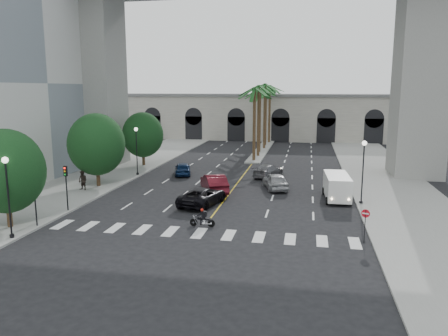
% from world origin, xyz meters
% --- Properties ---
extents(ground, '(140.00, 140.00, 0.00)m').
position_xyz_m(ground, '(0.00, 0.00, 0.00)').
color(ground, black).
rests_on(ground, ground).
extents(sidewalk_left, '(8.00, 100.00, 0.15)m').
position_xyz_m(sidewalk_left, '(-15.00, 15.00, 0.07)').
color(sidewalk_left, gray).
rests_on(sidewalk_left, ground).
extents(sidewalk_right, '(8.00, 100.00, 0.15)m').
position_xyz_m(sidewalk_right, '(15.00, 15.00, 0.07)').
color(sidewalk_right, gray).
rests_on(sidewalk_right, ground).
extents(median, '(2.00, 24.00, 0.20)m').
position_xyz_m(median, '(0.00, 38.00, 0.10)').
color(median, gray).
rests_on(median, ground).
extents(pier_building, '(71.00, 10.50, 8.50)m').
position_xyz_m(pier_building, '(0.00, 55.00, 4.27)').
color(pier_building, beige).
rests_on(pier_building, ground).
extents(bridge, '(75.00, 13.00, 26.00)m').
position_xyz_m(bridge, '(3.42, 22.00, 18.51)').
color(bridge, gray).
rests_on(bridge, ground).
extents(palm_a, '(3.20, 3.20, 10.30)m').
position_xyz_m(palm_a, '(0.00, 28.00, 9.10)').
color(palm_a, '#47331E').
rests_on(palm_a, ground).
extents(palm_b, '(3.20, 3.20, 10.60)m').
position_xyz_m(palm_b, '(0.10, 32.00, 9.37)').
color(palm_b, '#47331E').
rests_on(palm_b, ground).
extents(palm_c, '(3.20, 3.20, 10.10)m').
position_xyz_m(palm_c, '(-0.20, 36.00, 8.91)').
color(palm_c, '#47331E').
rests_on(palm_c, ground).
extents(palm_d, '(3.20, 3.20, 10.90)m').
position_xyz_m(palm_d, '(0.15, 40.00, 9.65)').
color(palm_d, '#47331E').
rests_on(palm_d, ground).
extents(palm_e, '(3.20, 3.20, 10.40)m').
position_xyz_m(palm_e, '(-0.10, 44.00, 9.19)').
color(palm_e, '#47331E').
rests_on(palm_e, ground).
extents(palm_f, '(3.20, 3.20, 10.70)m').
position_xyz_m(palm_f, '(0.20, 48.00, 9.46)').
color(palm_f, '#47331E').
rests_on(palm_f, ground).
extents(street_tree_near, '(5.20, 5.20, 6.89)m').
position_xyz_m(street_tree_near, '(-13.00, -3.00, 4.02)').
color(street_tree_near, '#382616').
rests_on(street_tree_near, ground).
extents(street_tree_mid, '(5.44, 5.44, 7.21)m').
position_xyz_m(street_tree_mid, '(-13.00, 10.00, 4.21)').
color(street_tree_mid, '#382616').
rests_on(street_tree_mid, ground).
extents(street_tree_far, '(5.04, 5.04, 6.68)m').
position_xyz_m(street_tree_far, '(-13.00, 22.00, 3.90)').
color(street_tree_far, '#382616').
rests_on(street_tree_far, ground).
extents(lamp_post_left_near, '(0.40, 0.40, 5.35)m').
position_xyz_m(lamp_post_left_near, '(-11.40, -5.00, 3.22)').
color(lamp_post_left_near, black).
rests_on(lamp_post_left_near, ground).
extents(lamp_post_left_far, '(0.40, 0.40, 5.35)m').
position_xyz_m(lamp_post_left_far, '(-11.40, 16.00, 3.22)').
color(lamp_post_left_far, black).
rests_on(lamp_post_left_far, ground).
extents(lamp_post_right, '(0.40, 0.40, 5.35)m').
position_xyz_m(lamp_post_right, '(11.40, 8.00, 3.22)').
color(lamp_post_right, black).
rests_on(lamp_post_right, ground).
extents(traffic_signal_near, '(0.25, 0.18, 3.65)m').
position_xyz_m(traffic_signal_near, '(-11.30, -2.50, 2.51)').
color(traffic_signal_near, black).
rests_on(traffic_signal_near, ground).
extents(traffic_signal_far, '(0.25, 0.18, 3.65)m').
position_xyz_m(traffic_signal_far, '(-11.30, 1.50, 2.51)').
color(traffic_signal_far, black).
rests_on(traffic_signal_far, ground).
extents(motorcycle_rider, '(1.80, 0.49, 1.30)m').
position_xyz_m(motorcycle_rider, '(-0.08, -0.06, 0.59)').
color(motorcycle_rider, black).
rests_on(motorcycle_rider, ground).
extents(car_a, '(3.12, 4.97, 1.58)m').
position_xyz_m(car_a, '(3.99, 12.45, 0.79)').
color(car_a, '#9C9DA1').
rests_on(car_a, ground).
extents(car_b, '(3.70, 5.48, 1.71)m').
position_xyz_m(car_b, '(-1.50, 10.13, 0.85)').
color(car_b, '#56111A').
rests_on(car_b, ground).
extents(car_c, '(3.55, 5.77, 1.49)m').
position_xyz_m(car_c, '(-1.50, 5.53, 0.75)').
color(car_c, black).
rests_on(car_c, ground).
extents(car_d, '(3.40, 5.13, 1.38)m').
position_xyz_m(car_d, '(2.76, 18.12, 0.69)').
color(car_d, '#5B5A5F').
rests_on(car_d, ground).
extents(car_e, '(2.81, 4.52, 1.44)m').
position_xyz_m(car_e, '(-6.65, 17.45, 0.72)').
color(car_e, '#0F2348').
rests_on(car_e, ground).
extents(cargo_van, '(2.29, 5.24, 2.19)m').
position_xyz_m(cargo_van, '(9.50, 9.33, 1.22)').
color(cargo_van, silver).
rests_on(cargo_van, ground).
extents(pedestrian_a, '(0.62, 0.41, 1.69)m').
position_xyz_m(pedestrian_a, '(-16.39, 4.47, 0.99)').
color(pedestrian_a, black).
rests_on(pedestrian_a, sidewalk_left).
extents(pedestrian_b, '(1.03, 0.90, 1.82)m').
position_xyz_m(pedestrian_b, '(-13.56, 8.02, 1.06)').
color(pedestrian_b, black).
rests_on(pedestrian_b, sidewalk_left).
extents(do_not_enter_sign, '(0.51, 0.22, 2.17)m').
position_xyz_m(do_not_enter_sign, '(10.56, -1.35, 1.58)').
color(do_not_enter_sign, black).
rests_on(do_not_enter_sign, ground).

